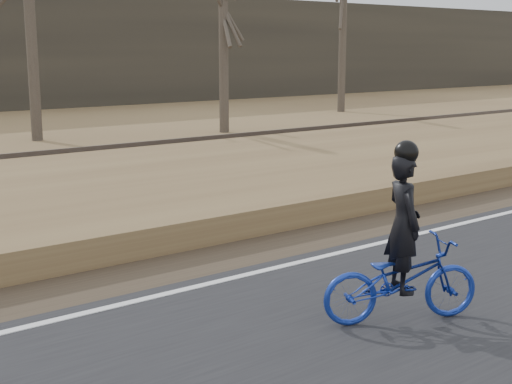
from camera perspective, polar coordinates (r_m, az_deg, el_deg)
ground at (r=8.28m, az=-14.11°, el=-10.47°), size 120.00×120.00×0.00m
edge_line at (r=8.43m, az=-14.68°, el=-9.63°), size 120.00×0.12×0.01m
shoulder at (r=9.33m, az=-17.10°, el=-7.99°), size 120.00×1.60×0.04m
cyclist at (r=8.03m, az=11.57°, el=-5.82°), size 1.90×1.31×2.02m
bare_tree_center at (r=24.89m, az=-17.66°, el=13.60°), size 0.36×0.36×8.41m
bare_tree_right at (r=26.17m, az=-2.62°, el=12.04°), size 0.36×0.36×6.64m
bare_tree_far_right at (r=35.10m, az=6.98°, el=13.32°), size 0.36×0.36×8.48m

